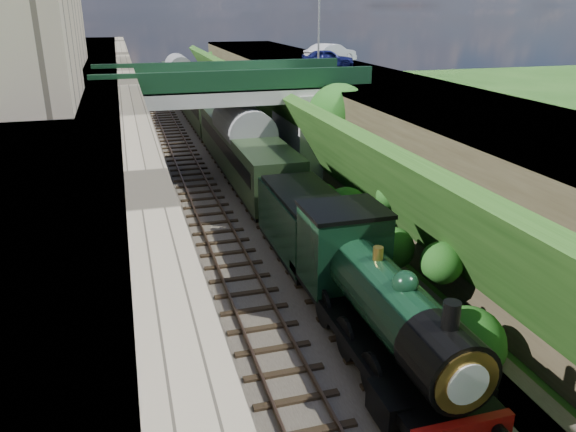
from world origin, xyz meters
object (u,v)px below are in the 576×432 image
object	(u,v)px
car_silver	(331,54)
tender	(305,227)
locomotive	(377,302)
road_bridge	(238,118)
car_blue	(328,58)
tree	(340,117)
lamppost	(320,21)

from	to	relation	value
car_silver	tender	size ratio (longest dim) A/B	0.78
car_silver	locomotive	world-z (taller)	car_silver
road_bridge	tender	bearing A→B (deg)	-88.86
road_bridge	car_blue	xyz separation A→B (m)	(8.26, 6.53, 2.84)
car_blue	locomotive	xyz separation A→B (m)	(-8.00, -26.72, -5.02)
tender	car_silver	bearing A→B (deg)	67.26
road_bridge	tender	size ratio (longest dim) A/B	2.67
road_bridge	tree	bearing A→B (deg)	-42.69
locomotive	tender	world-z (taller)	locomotive
lamppost	locomotive	bearing A→B (deg)	-105.19
road_bridge	locomotive	bearing A→B (deg)	-89.27
tree	car_silver	size ratio (longest dim) A/B	1.41
road_bridge	car_blue	bearing A→B (deg)	38.33
locomotive	tender	distance (m)	7.37
car_silver	tender	xyz separation A→B (m)	(-9.28, -22.15, -5.40)
road_bridge	locomotive	distance (m)	20.32
lamppost	tender	distance (m)	21.44
tree	car_silver	world-z (taller)	car_silver
tree	car_silver	distance (m)	14.82
lamppost	car_silver	world-z (taller)	lamppost
road_bridge	car_blue	distance (m)	10.90
car_blue	car_silver	world-z (taller)	car_silver
road_bridge	tree	distance (m)	6.79
car_blue	locomotive	size ratio (longest dim) A/B	0.38
tree	lamppost	bearing A→B (deg)	77.28
tree	car_silver	xyz separation A→B (m)	(4.57, 13.90, 2.38)
lamppost	car_silver	distance (m)	4.89
road_bridge	locomotive	size ratio (longest dim) A/B	1.56
lamppost	car_blue	distance (m)	2.91
tree	car_blue	world-z (taller)	car_blue
lamppost	locomotive	distance (m)	28.00
car_silver	car_blue	bearing A→B (deg)	126.64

